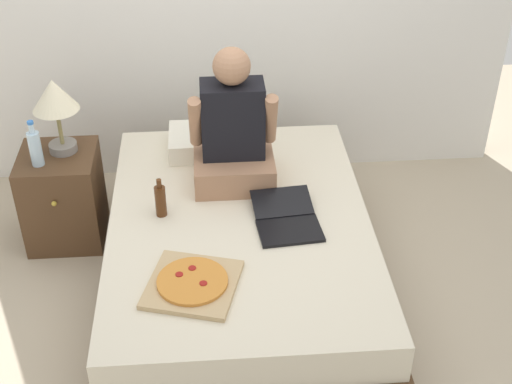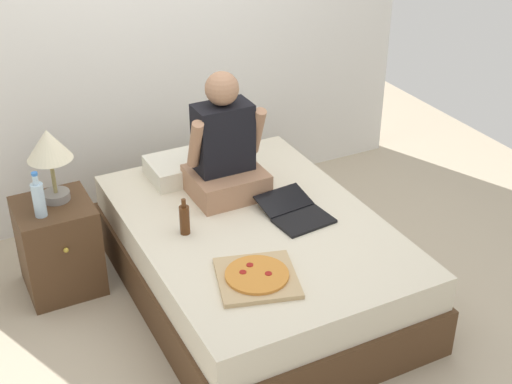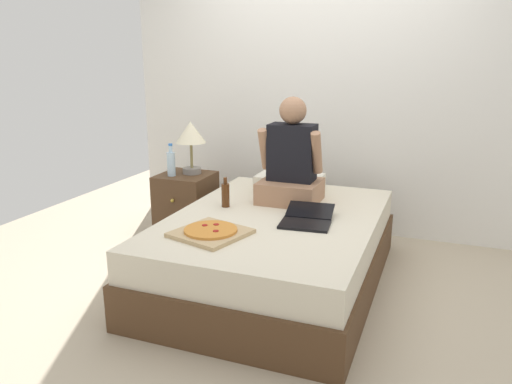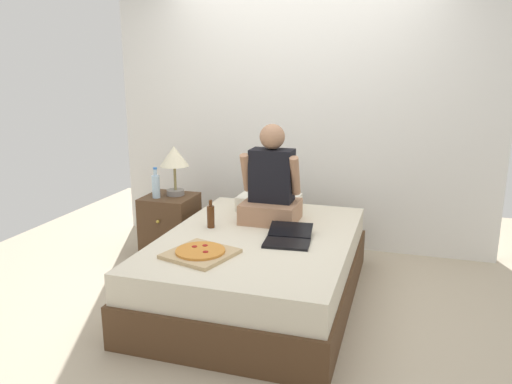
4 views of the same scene
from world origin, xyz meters
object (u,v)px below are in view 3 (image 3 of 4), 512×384
Objects in this scene: lamp_on_left_nightstand at (191,136)px; laptop at (307,220)px; bed at (275,250)px; person_seated at (291,164)px; beer_bottle_on_bed at (225,195)px; water_bottle at (171,163)px; pizza_box at (211,232)px; nightstand_left at (186,206)px.

laptop is (1.23, -0.71, -0.38)m from lamp_on_left_nightstand.
person_seated reaches higher than bed.
person_seated is at bearing 38.61° from beer_bottle_on_bed.
water_bottle is 1.33m from pizza_box.
water_bottle is at bearing -130.60° from lamp_on_left_nightstand.
lamp_on_left_nightstand is 0.87m from beer_bottle_on_bed.
bed is at bearing -88.70° from person_seated.
lamp_on_left_nightstand is 1.46m from laptop.
person_seated is (1.09, -0.11, 0.10)m from water_bottle.
laptop is at bearing -22.79° from water_bottle.
pizza_box is at bearing -49.47° from water_bottle.
bed is 8.98× the size of beer_bottle_on_bed.
person_seated is 0.96m from pizza_box.
nightstand_left is 0.62m from lamp_on_left_nightstand.
lamp_on_left_nightstand is at bearing 165.48° from person_seated.
water_bottle is (-1.10, 0.50, 0.44)m from bed.
bed is 0.62m from pizza_box.
water_bottle is 1.25× the size of beer_bottle_on_bed.
lamp_on_left_nightstand is 1.63× the size of water_bottle.
bed is at bearing -29.94° from nightstand_left.
beer_bottle_on_bed is (0.70, -0.43, -0.10)m from water_bottle.
nightstand_left is 1.28× the size of lamp_on_left_nightstand.
lamp_on_left_nightstand is at bearing 51.37° from nightstand_left.
lamp_on_left_nightstand is 0.28m from water_bottle.
lamp_on_left_nightstand is 1.41m from pizza_box.
water_bottle is 0.35× the size of person_seated.
pizza_box is at bearing -54.57° from nightstand_left.
beer_bottle_on_bed reaches higher than nightstand_left.
lamp_on_left_nightstand is at bearing 49.40° from water_bottle.
person_seated reaches higher than laptop.
laptop is (0.25, -0.45, -0.27)m from person_seated.
person_seated is (-0.01, 0.39, 0.54)m from bed.
lamp_on_left_nightstand reaches higher than pizza_box.
beer_bottle_on_bed reaches higher than pizza_box.
laptop is at bearing -11.85° from beer_bottle_on_bed.
nightstand_left is at bearing 152.63° from laptop.
water_bottle is 1.47m from laptop.
laptop is (0.24, -0.07, 0.28)m from bed.
beer_bottle_on_bed is at bearing 170.16° from bed.
beer_bottle_on_bed is (-0.65, 0.14, 0.07)m from laptop.
pizza_box is at bearing -138.05° from laptop.
lamp_on_left_nightstand reaches higher than beer_bottle_on_bed.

